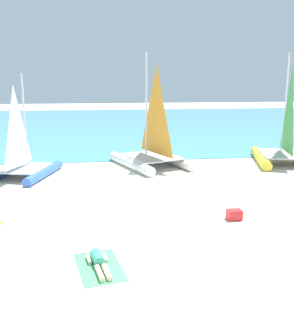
{
  "coord_description": "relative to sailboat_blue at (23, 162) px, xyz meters",
  "views": [
    {
      "loc": [
        -2.04,
        -9.46,
        4.79
      ],
      "look_at": [
        0.0,
        5.67,
        1.2
      ],
      "focal_mm": 40.29,
      "sensor_mm": 36.0,
      "label": 1
    }
  ],
  "objects": [
    {
      "name": "ground_plane",
      "position": [
        5.73,
        0.37,
        -0.76
      ],
      "size": [
        120.0,
        120.0,
        0.0
      ],
      "primitive_type": "plane",
      "color": "silver"
    },
    {
      "name": "ocean_water",
      "position": [
        5.73,
        22.97,
        -0.74
      ],
      "size": [
        120.0,
        40.0,
        0.05
      ],
      "primitive_type": "cube",
      "color": "#4C9EB7",
      "rests_on": "ground"
    },
    {
      "name": "sailboat_blue",
      "position": [
        0.0,
        0.0,
        0.0
      ],
      "size": [
        3.51,
        4.46,
        5.11
      ],
      "rotation": [
        0.0,
        0.0,
        -0.29
      ],
      "color": "blue",
      "rests_on": "ground"
    },
    {
      "name": "sailboat_yellow",
      "position": [
        14.46,
        1.19,
        0.18
      ],
      "size": [
        4.26,
        5.47,
        6.28
      ],
      "rotation": [
        0.0,
        0.0,
        -0.27
      ],
      "color": "yellow",
      "rests_on": "ground"
    },
    {
      "name": "sailboat_white",
      "position": [
        6.73,
        1.53,
        0.17
      ],
      "size": [
        4.56,
        5.57,
        6.26
      ],
      "rotation": [
        0.0,
        0.0,
        0.36
      ],
      "color": "white",
      "rests_on": "ground"
    },
    {
      "name": "towel_middle",
      "position": [
        3.66,
        -9.98,
        -0.75
      ],
      "size": [
        1.44,
        2.07,
        0.01
      ],
      "primitive_type": "cube",
      "rotation": [
        0.0,
        0.0,
        0.19
      ],
      "color": "#4CB266",
      "rests_on": "ground"
    },
    {
      "name": "sunbather_middle",
      "position": [
        3.65,
        -9.92,
        -0.63
      ],
      "size": [
        0.69,
        1.56,
        0.3
      ],
      "rotation": [
        0.0,
        0.0,
        0.19
      ],
      "color": "#3FB28C",
      "rests_on": "towel_middle"
    },
    {
      "name": "cooler_box",
      "position": [
        8.38,
        -7.17,
        -0.58
      ],
      "size": [
        0.5,
        0.36,
        0.36
      ],
      "primitive_type": "cube",
      "color": "red",
      "rests_on": "ground"
    }
  ]
}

